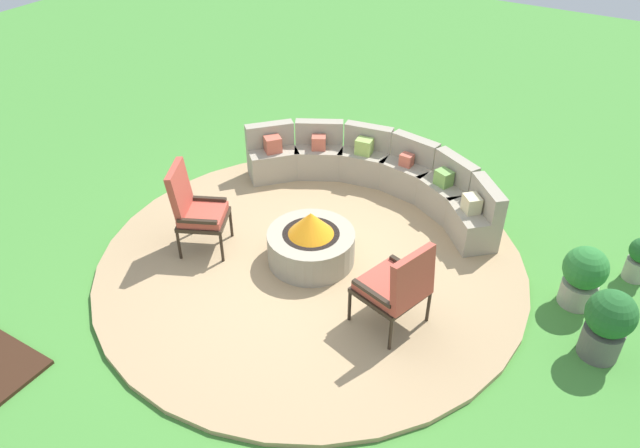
{
  "coord_description": "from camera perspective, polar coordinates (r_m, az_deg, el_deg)",
  "views": [
    {
      "loc": [
        2.94,
        -4.7,
        4.54
      ],
      "look_at": [
        0.0,
        0.2,
        0.45
      ],
      "focal_mm": 33.98,
      "sensor_mm": 36.0,
      "label": 1
    }
  ],
  "objects": [
    {
      "name": "fire_pit",
      "position": [
        6.97,
        -0.85,
        -1.75
      ],
      "size": [
        1.02,
        1.02,
        0.66
      ],
      "color": "#9E937F",
      "rests_on": "patio_circle"
    },
    {
      "name": "lounge_chair_front_right",
      "position": [
        6.02,
        7.34,
        -5.74
      ],
      "size": [
        0.76,
        0.76,
        1.0
      ],
      "rotation": [
        0.0,
        0.0,
        7.57
      ],
      "color": "#2D2319",
      "rests_on": "patio_circle"
    },
    {
      "name": "ground_plane",
      "position": [
        7.16,
        -0.83,
        -3.73
      ],
      "size": [
        24.0,
        24.0,
        0.0
      ],
      "primitive_type": "plane",
      "color": "#478C38"
    },
    {
      "name": "patio_circle",
      "position": [
        7.15,
        -0.83,
        -3.54
      ],
      "size": [
        4.98,
        4.98,
        0.06
      ],
      "primitive_type": "cylinder",
      "color": "tan",
      "rests_on": "ground_plane"
    },
    {
      "name": "potted_plant_2",
      "position": [
        7.67,
        27.92,
        -2.84
      ],
      "size": [
        0.29,
        0.29,
        0.54
      ],
      "color": "#A89E8E",
      "rests_on": "ground_plane"
    },
    {
      "name": "potted_plant_1",
      "position": [
        6.45,
        25.51,
        -8.36
      ],
      "size": [
        0.47,
        0.47,
        0.78
      ],
      "color": "#605B56",
      "rests_on": "ground_plane"
    },
    {
      "name": "curved_stone_bench",
      "position": [
        8.19,
        5.41,
        4.76
      ],
      "size": [
        3.7,
        1.29,
        0.75
      ],
      "color": "#9E937F",
      "rests_on": "patio_circle"
    },
    {
      "name": "potted_plant_0",
      "position": [
        6.98,
        23.58,
        -4.39
      ],
      "size": [
        0.47,
        0.47,
        0.72
      ],
      "color": "#A89E8E",
      "rests_on": "ground_plane"
    },
    {
      "name": "lounge_chair_front_left",
      "position": [
        7.14,
        -11.74,
        1.53
      ],
      "size": [
        0.73,
        0.71,
        1.11
      ],
      "rotation": [
        0.0,
        0.0,
        5.15
      ],
      "color": "#2D2319",
      "rests_on": "patio_circle"
    }
  ]
}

